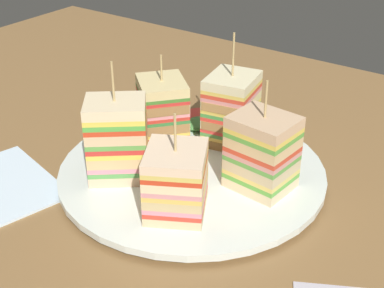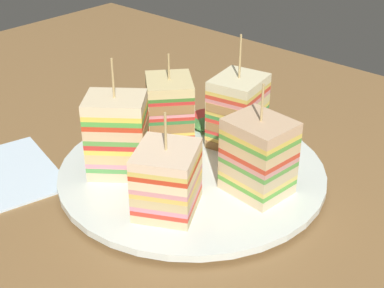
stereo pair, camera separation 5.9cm
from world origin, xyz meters
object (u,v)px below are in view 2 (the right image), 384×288
Objects in this scene: sandwich_wedge_0 at (238,111)px; sandwich_wedge_4 at (258,156)px; sandwich_wedge_3 at (167,180)px; sandwich_wedge_1 at (170,109)px; plate at (192,172)px; sandwich_wedge_2 at (118,135)px; napkin at (6,173)px.

sandwich_wedge_4 is at bearing 38.74° from sandwich_wedge_0.
sandwich_wedge_1 is at bearing 14.37° from sandwich_wedge_3.
sandwich_wedge_3 is (3.21, -7.12, 3.82)cm from plate.
sandwich_wedge_2 is at bearing -40.32° from sandwich_wedge_1.
sandwich_wedge_0 is at bearing 52.95° from napkin.
sandwich_wedge_3 is at bearing -6.01° from sandwich_wedge_1.
sandwich_wedge_2 reaches higher than sandwich_wedge_1.
napkin is at bearing -139.90° from plate.
sandwich_wedge_3 is (8.67, -1.52, -1.04)cm from sandwich_wedge_2.
sandwich_wedge_2 reaches higher than napkin.
plate is 8.70cm from sandwich_wedge_3.
sandwich_wedge_3 is 20.61cm from napkin.
plate is 9.01cm from sandwich_wedge_4.
plate is 2.78× the size of sandwich_wedge_1.
sandwich_wedge_4 reaches higher than sandwich_wedge_3.
sandwich_wedge_4 is 28.26cm from napkin.
sandwich_wedge_4 is (14.59, -2.46, 0.29)cm from sandwich_wedge_1.
sandwich_wedge_0 is 14.53cm from sandwich_wedge_2.
sandwich_wedge_0 reaches higher than sandwich_wedge_3.
sandwich_wedge_3 is at bearing -65.72° from plate.
sandwich_wedge_0 is 1.03× the size of sandwich_wedge_2.
sandwich_wedge_2 reaches higher than plate.
plate is 8.87cm from sandwich_wedge_1.
sandwich_wedge_4 is (4.50, 8.37, 0.66)cm from sandwich_wedge_3.
sandwich_wedge_0 reaches higher than plate.
sandwich_wedge_3 is at bearing 1.29° from sandwich_wedge_0.
sandwich_wedge_4 is (7.61, -6.57, -0.14)cm from sandwich_wedge_0.
sandwich_wedge_2 reaches higher than sandwich_wedge_3.
sandwich_wedge_4 is at bearing 9.19° from plate.
sandwich_wedge_1 is 14.80cm from sandwich_wedge_4.
sandwich_wedge_0 is 27.09cm from napkin.
sandwich_wedge_2 is (-5.56, -13.42, 0.24)cm from sandwich_wedge_0.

